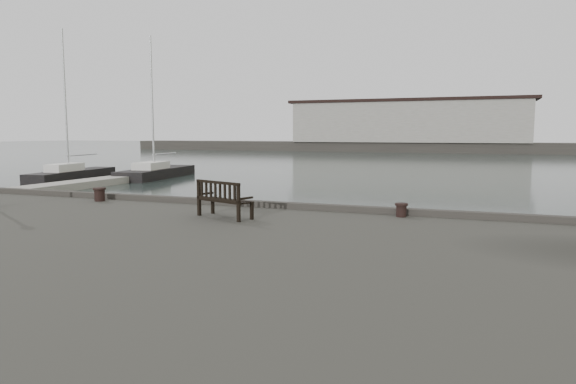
% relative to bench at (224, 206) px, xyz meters
% --- Properties ---
extents(ground, '(400.00, 400.00, 0.00)m').
position_rel_bench_xyz_m(ground, '(0.12, 2.34, -1.87)').
color(ground, black).
rests_on(ground, ground).
extents(pontoon, '(2.00, 24.00, 0.50)m').
position_rel_bench_xyz_m(pontoon, '(-19.88, 12.34, -1.62)').
color(pontoon, '#9F9B93').
rests_on(pontoon, ground).
extents(breakwater, '(140.00, 9.50, 12.20)m').
position_rel_bench_xyz_m(breakwater, '(-4.44, 94.34, 2.43)').
color(breakwater, '#383530').
rests_on(breakwater, ground).
extents(bench, '(1.77, 1.12, 0.96)m').
position_rel_bench_xyz_m(bench, '(0.00, 0.00, 0.00)').
color(bench, black).
rests_on(bench, quay).
extents(bollard_left, '(0.54, 0.54, 0.45)m').
position_rel_bench_xyz_m(bollard_left, '(-5.47, 1.54, -0.09)').
color(bollard_left, black).
rests_on(bollard_left, quay).
extents(bollard_right, '(0.37, 0.37, 0.37)m').
position_rel_bench_xyz_m(bollard_right, '(4.43, 1.81, -0.12)').
color(bollard_right, black).
rests_on(bollard_right, quay).
extents(yacht_b, '(3.37, 9.64, 12.57)m').
position_rel_bench_xyz_m(yacht_b, '(-24.76, 20.71, -1.62)').
color(yacht_b, black).
rests_on(yacht_b, ground).
extents(yacht_d, '(3.96, 10.26, 12.51)m').
position_rel_bench_xyz_m(yacht_d, '(-19.77, 25.26, -1.64)').
color(yacht_d, black).
rests_on(yacht_d, ground).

